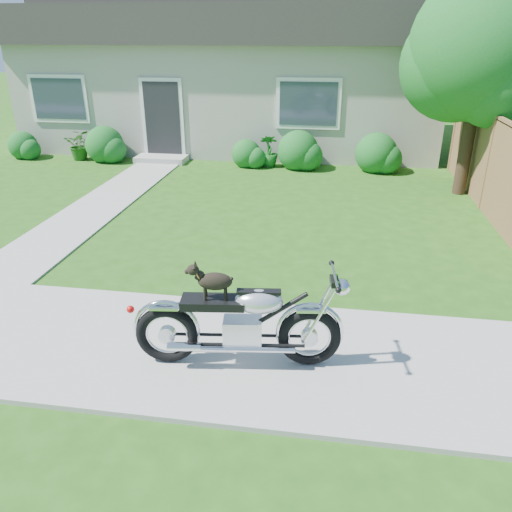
{
  "coord_description": "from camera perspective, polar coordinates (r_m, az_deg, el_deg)",
  "views": [
    {
      "loc": [
        3.24,
        -4.6,
        3.28
      ],
      "look_at": [
        2.36,
        1.0,
        0.75
      ],
      "focal_mm": 35.0,
      "sensor_mm": 36.0,
      "label": 1
    }
  ],
  "objects": [
    {
      "name": "motorcycle_with_dog",
      "position": [
        5.22,
        -1.65,
        -7.54
      ],
      "size": [
        2.22,
        0.64,
        1.15
      ],
      "rotation": [
        0.0,
        0.0,
        0.12
      ],
      "color": "black",
      "rests_on": "sidewalk"
    },
    {
      "name": "shrub_row",
      "position": [
        13.69,
        -3.12,
        12.03
      ],
      "size": [
        10.83,
        1.08,
        1.08
      ],
      "color": "#175A1F",
      "rests_on": "ground"
    },
    {
      "name": "fence",
      "position": [
        11.04,
        25.13,
        9.6
      ],
      "size": [
        0.12,
        6.62,
        1.9
      ],
      "color": "olive",
      "rests_on": "ground"
    },
    {
      "name": "house",
      "position": [
        16.94,
        -2.3,
        20.27
      ],
      "size": [
        12.6,
        7.03,
        4.5
      ],
      "color": "#AFA99E",
      "rests_on": "ground"
    },
    {
      "name": "potted_plant_right",
      "position": [
        13.56,
        1.49,
        11.92
      ],
      "size": [
        0.55,
        0.55,
        0.85
      ],
      "primitive_type": "imported",
      "rotation": [
        0.0,
        0.0,
        3.33
      ],
      "color": "#1A611F",
      "rests_on": "ground"
    },
    {
      "name": "potted_plant_left",
      "position": [
        15.2,
        -19.48,
        11.92
      ],
      "size": [
        0.9,
        0.83,
        0.85
      ],
      "primitive_type": "imported",
      "rotation": [
        0.0,
        0.0,
        0.26
      ],
      "color": "#1D4D14",
      "rests_on": "ground"
    },
    {
      "name": "ground",
      "position": [
        6.51,
        -22.72,
        -8.3
      ],
      "size": [
        80.0,
        80.0,
        0.0
      ],
      "primitive_type": "plane",
      "color": "#235114",
      "rests_on": "ground"
    },
    {
      "name": "sidewalk",
      "position": [
        6.5,
        -22.75,
        -8.15
      ],
      "size": [
        24.0,
        2.2,
        0.04
      ],
      "primitive_type": "cube",
      "color": "#9E9B93",
      "rests_on": "ground"
    },
    {
      "name": "walkway",
      "position": [
        11.19,
        -16.71,
        6.09
      ],
      "size": [
        1.2,
        8.0,
        0.03
      ],
      "primitive_type": "cube",
      "color": "#9E9B93",
      "rests_on": "ground"
    },
    {
      "name": "tree_near",
      "position": [
        11.67,
        25.09,
        20.14
      ],
      "size": [
        2.96,
        2.95,
        4.52
      ],
      "color": "#3D2B1C",
      "rests_on": "ground"
    }
  ]
}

